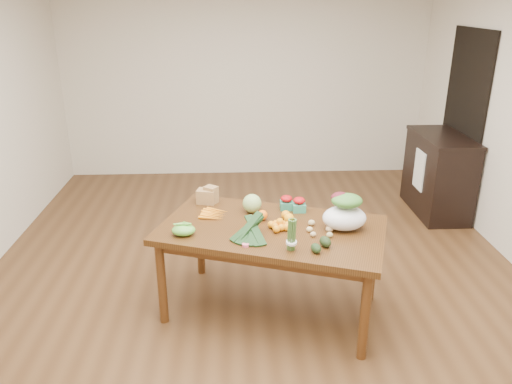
{
  "coord_description": "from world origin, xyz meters",
  "views": [
    {
      "loc": [
        -0.18,
        -3.95,
        2.41
      ],
      "look_at": [
        0.01,
        0.0,
        0.86
      ],
      "focal_mm": 35.0,
      "sensor_mm": 36.0,
      "label": 1
    }
  ],
  "objects_px": {
    "asparagus_bundle": "(292,235)",
    "salad_bag": "(345,214)",
    "cabinet": "(438,174)",
    "dining_table": "(271,269)",
    "cabbage": "(252,203)",
    "paper_bag": "(206,195)",
    "kale_bunch": "(250,230)",
    "mandarin_cluster": "(280,223)"
  },
  "relations": [
    {
      "from": "asparagus_bundle",
      "to": "salad_bag",
      "type": "relative_size",
      "value": 0.75
    },
    {
      "from": "cabinet",
      "to": "asparagus_bundle",
      "type": "height_order",
      "value": "asparagus_bundle"
    },
    {
      "from": "dining_table",
      "to": "cabbage",
      "type": "distance_m",
      "value": 0.56
    },
    {
      "from": "dining_table",
      "to": "cabbage",
      "type": "relative_size",
      "value": 10.98
    },
    {
      "from": "paper_bag",
      "to": "salad_bag",
      "type": "height_order",
      "value": "salad_bag"
    },
    {
      "from": "kale_bunch",
      "to": "asparagus_bundle",
      "type": "bearing_deg",
      "value": -12.27
    },
    {
      "from": "cabbage",
      "to": "mandarin_cluster",
      "type": "height_order",
      "value": "cabbage"
    },
    {
      "from": "cabbage",
      "to": "salad_bag",
      "type": "distance_m",
      "value": 0.78
    },
    {
      "from": "cabinet",
      "to": "cabbage",
      "type": "xyz_separation_m",
      "value": [
        -2.25,
        -1.62,
        0.36
      ]
    },
    {
      "from": "cabinet",
      "to": "paper_bag",
      "type": "relative_size",
      "value": 4.87
    },
    {
      "from": "dining_table",
      "to": "cabinet",
      "type": "xyz_separation_m",
      "value": [
        2.11,
        1.92,
        0.1
      ]
    },
    {
      "from": "mandarin_cluster",
      "to": "cabbage",
      "type": "bearing_deg",
      "value": 121.34
    },
    {
      "from": "kale_bunch",
      "to": "salad_bag",
      "type": "xyz_separation_m",
      "value": [
        0.73,
        0.15,
        0.05
      ]
    },
    {
      "from": "dining_table",
      "to": "salad_bag",
      "type": "relative_size",
      "value": 5.09
    },
    {
      "from": "asparagus_bundle",
      "to": "dining_table",
      "type": "bearing_deg",
      "value": 124.38
    },
    {
      "from": "cabbage",
      "to": "kale_bunch",
      "type": "bearing_deg",
      "value": -94.32
    },
    {
      "from": "cabbage",
      "to": "salad_bag",
      "type": "bearing_deg",
      "value": -27.4
    },
    {
      "from": "paper_bag",
      "to": "salad_bag",
      "type": "distance_m",
      "value": 1.22
    },
    {
      "from": "kale_bunch",
      "to": "salad_bag",
      "type": "height_order",
      "value": "salad_bag"
    },
    {
      "from": "kale_bunch",
      "to": "asparagus_bundle",
      "type": "xyz_separation_m",
      "value": [
        0.29,
        -0.17,
        0.05
      ]
    },
    {
      "from": "dining_table",
      "to": "paper_bag",
      "type": "bearing_deg",
      "value": 154.49
    },
    {
      "from": "mandarin_cluster",
      "to": "salad_bag",
      "type": "relative_size",
      "value": 0.54
    },
    {
      "from": "mandarin_cluster",
      "to": "salad_bag",
      "type": "height_order",
      "value": "salad_bag"
    },
    {
      "from": "cabbage",
      "to": "asparagus_bundle",
      "type": "relative_size",
      "value": 0.62
    },
    {
      "from": "cabinet",
      "to": "asparagus_bundle",
      "type": "distance_m",
      "value": 3.09
    },
    {
      "from": "cabbage",
      "to": "asparagus_bundle",
      "type": "xyz_separation_m",
      "value": [
        0.25,
        -0.69,
        0.05
      ]
    },
    {
      "from": "paper_bag",
      "to": "salad_bag",
      "type": "relative_size",
      "value": 0.63
    },
    {
      "from": "asparagus_bundle",
      "to": "kale_bunch",
      "type": "bearing_deg",
      "value": 167.73
    },
    {
      "from": "cabinet",
      "to": "cabbage",
      "type": "distance_m",
      "value": 2.8
    },
    {
      "from": "salad_bag",
      "to": "cabinet",
      "type": "bearing_deg",
      "value": 51.72
    },
    {
      "from": "paper_bag",
      "to": "dining_table",
      "type": "bearing_deg",
      "value": -44.45
    },
    {
      "from": "dining_table",
      "to": "cabbage",
      "type": "xyz_separation_m",
      "value": [
        -0.14,
        0.3,
        0.45
      ]
    },
    {
      "from": "paper_bag",
      "to": "mandarin_cluster",
      "type": "distance_m",
      "value": 0.8
    },
    {
      "from": "paper_bag",
      "to": "asparagus_bundle",
      "type": "distance_m",
      "value": 1.1
    },
    {
      "from": "salad_bag",
      "to": "mandarin_cluster",
      "type": "bearing_deg",
      "value": 176.7
    },
    {
      "from": "mandarin_cluster",
      "to": "salad_bag",
      "type": "bearing_deg",
      "value": -3.3
    },
    {
      "from": "cabinet",
      "to": "paper_bag",
      "type": "bearing_deg",
      "value": -151.89
    },
    {
      "from": "dining_table",
      "to": "kale_bunch",
      "type": "relative_size",
      "value": 4.26
    },
    {
      "from": "dining_table",
      "to": "mandarin_cluster",
      "type": "bearing_deg",
      "value": -8.31
    },
    {
      "from": "salad_bag",
      "to": "kale_bunch",
      "type": "bearing_deg",
      "value": -168.04
    },
    {
      "from": "cabbage",
      "to": "kale_bunch",
      "type": "distance_m",
      "value": 0.51
    },
    {
      "from": "cabinet",
      "to": "kale_bunch",
      "type": "height_order",
      "value": "cabinet"
    }
  ]
}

